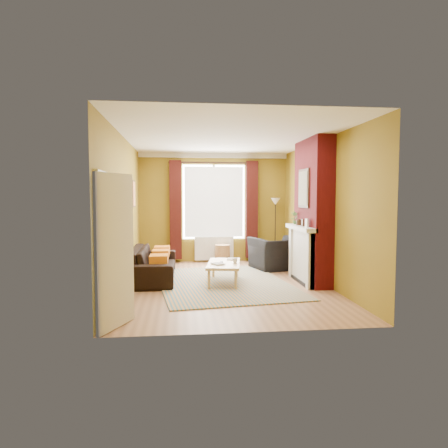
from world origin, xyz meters
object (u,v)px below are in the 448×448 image
at_px(armchair, 278,253).
at_px(coffee_table, 224,265).
at_px(sofa, 153,263).
at_px(wicker_stool, 222,254).
at_px(floor_lamp, 275,212).

relative_size(armchair, coffee_table, 0.87).
bearing_deg(sofa, wicker_stool, -42.41).
height_order(armchair, wicker_stool, armchair).
bearing_deg(floor_lamp, sofa, -149.37).
distance_m(wicker_stool, floor_lamp, 1.73).
bearing_deg(wicker_stool, coffee_table, -95.28).
bearing_deg(armchair, floor_lamp, -115.49).
xyz_separation_m(armchair, floor_lamp, (0.15, 0.91, 0.94)).
height_order(sofa, armchair, armchair).
distance_m(sofa, coffee_table, 1.51).
xyz_separation_m(sofa, floor_lamp, (2.97, 1.76, 0.98)).
bearing_deg(coffee_table, armchair, 53.44).
bearing_deg(floor_lamp, coffee_table, -124.19).
height_order(armchair, coffee_table, armchair).
distance_m(sofa, wicker_stool, 2.39).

